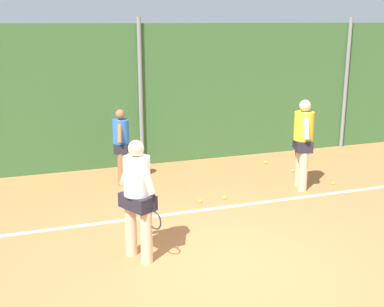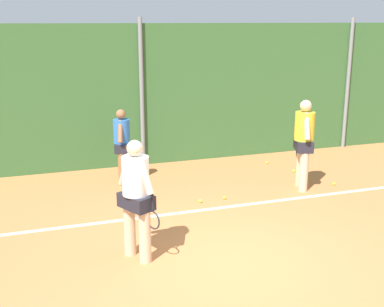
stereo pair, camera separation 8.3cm
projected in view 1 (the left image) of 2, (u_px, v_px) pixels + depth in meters
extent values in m
plane|color=#C67542|center=(192.00, 222.00, 8.76)|extent=(30.57, 30.57, 0.00)
cube|color=#386633|center=(139.00, 96.00, 11.88)|extent=(19.87, 0.25, 3.38)
cylinder|color=gray|center=(141.00, 94.00, 11.70)|extent=(0.10, 0.10, 3.53)
cylinder|color=gray|center=(346.00, 84.00, 13.50)|extent=(0.10, 0.10, 3.53)
cube|color=white|center=(184.00, 212.00, 9.18)|extent=(14.52, 0.10, 0.01)
cylinder|color=beige|center=(131.00, 230.00, 7.45)|extent=(0.18, 0.18, 0.80)
cylinder|color=beige|center=(146.00, 237.00, 7.21)|extent=(0.18, 0.18, 0.80)
cube|color=#23232D|center=(138.00, 201.00, 7.19)|extent=(0.52, 0.62, 0.21)
cylinder|color=white|center=(137.00, 176.00, 7.09)|extent=(0.39, 0.39, 0.57)
sphere|color=beige|center=(136.00, 148.00, 6.99)|extent=(0.23, 0.23, 0.23)
cylinder|color=beige|center=(127.00, 170.00, 7.23)|extent=(0.21, 0.30, 0.54)
cylinder|color=beige|center=(147.00, 176.00, 6.93)|extent=(0.21, 0.30, 0.54)
cylinder|color=black|center=(154.00, 202.00, 7.01)|extent=(0.03, 0.03, 0.28)
torus|color=#26262B|center=(155.00, 220.00, 7.08)|extent=(0.15, 0.26, 0.28)
cylinder|color=beige|center=(303.00, 172.00, 10.26)|extent=(0.18, 0.18, 0.83)
cylinder|color=beige|center=(300.00, 167.00, 10.62)|extent=(0.18, 0.18, 0.83)
cube|color=#23232D|center=(303.00, 145.00, 10.30)|extent=(0.49, 0.63, 0.22)
cylinder|color=yellow|center=(304.00, 126.00, 10.20)|extent=(0.40, 0.40, 0.59)
sphere|color=beige|center=(305.00, 106.00, 10.09)|extent=(0.24, 0.24, 0.24)
cylinder|color=beige|center=(306.00, 126.00, 9.97)|extent=(0.19, 0.32, 0.56)
cylinder|color=beige|center=(302.00, 122.00, 10.41)|extent=(0.19, 0.32, 0.56)
cylinder|color=black|center=(298.00, 139.00, 10.60)|extent=(0.03, 0.03, 0.28)
torus|color=#26262B|center=(297.00, 151.00, 10.67)|extent=(0.12, 0.28, 0.28)
cylinder|color=#8C603D|center=(121.00, 169.00, 10.60)|extent=(0.16, 0.16, 0.72)
cylinder|color=#8C603D|center=(123.00, 165.00, 10.91)|extent=(0.16, 0.16, 0.72)
cube|color=#23232D|center=(121.00, 147.00, 10.63)|extent=(0.41, 0.54, 0.19)
cylinder|color=blue|center=(121.00, 131.00, 10.54)|extent=(0.35, 0.35, 0.51)
sphere|color=#8C603D|center=(120.00, 114.00, 10.45)|extent=(0.21, 0.21, 0.21)
cylinder|color=#8C603D|center=(120.00, 132.00, 10.34)|extent=(0.16, 0.28, 0.48)
cylinder|color=#8C603D|center=(122.00, 128.00, 10.72)|extent=(0.16, 0.28, 0.48)
sphere|color=#CCDB33|center=(224.00, 198.00, 9.86)|extent=(0.07, 0.07, 0.07)
sphere|color=#CCDB33|center=(333.00, 183.00, 10.72)|extent=(0.07, 0.07, 0.07)
sphere|color=#CCDB33|center=(200.00, 201.00, 9.66)|extent=(0.07, 0.07, 0.07)
sphere|color=#CCDB33|center=(293.00, 171.00, 11.63)|extent=(0.07, 0.07, 0.07)
sphere|color=#CCDB33|center=(266.00, 162.00, 12.29)|extent=(0.07, 0.07, 0.07)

